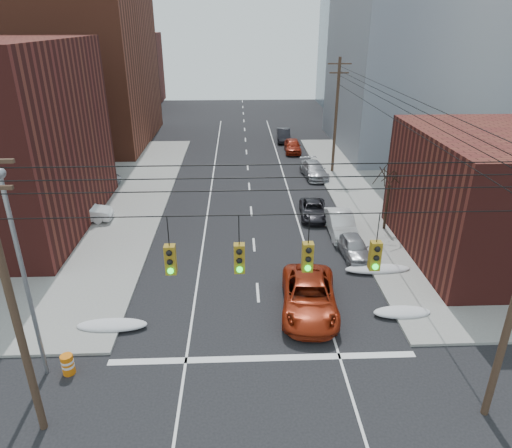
{
  "coord_description": "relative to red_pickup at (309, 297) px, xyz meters",
  "views": [
    {
      "loc": [
        -0.99,
        -9.9,
        14.09
      ],
      "look_at": [
        0.01,
        14.79,
        3.0
      ],
      "focal_mm": 32.0,
      "sensor_mm": 36.0,
      "label": 1
    }
  ],
  "objects": [
    {
      "name": "building_brick_tall",
      "position": [
        -26.62,
        37.82,
        14.15
      ],
      "size": [
        24.0,
        20.0,
        30.0
      ],
      "primitive_type": "cube",
      "color": "brown",
      "rests_on": "ground"
    },
    {
      "name": "snow_nw",
      "position": [
        -10.02,
        -1.18,
        -0.64
      ],
      "size": [
        3.5,
        1.08,
        0.42
      ],
      "primitive_type": "ellipsoid",
      "color": "silver",
      "rests_on": "ground"
    },
    {
      "name": "utility_pole_far",
      "position": [
        5.88,
        23.82,
        4.94
      ],
      "size": [
        2.2,
        0.28,
        11.0
      ],
      "color": "#473323",
      "rests_on": "ground"
    },
    {
      "name": "building_office",
      "position": [
        19.38,
        33.82,
        11.65
      ],
      "size": [
        22.0,
        20.0,
        25.0
      ],
      "primitive_type": "cube",
      "color": "gray",
      "rests_on": "ground"
    },
    {
      "name": "parked_car_a",
      "position": [
        3.78,
        5.93,
        -0.16
      ],
      "size": [
        1.92,
        4.14,
        1.37
      ],
      "primitive_type": "imported",
      "rotation": [
        0.0,
        0.0,
        0.08
      ],
      "color": "#A1A0A5",
      "rests_on": "ground"
    },
    {
      "name": "snow_east_far",
      "position": [
        4.78,
        3.82,
        -0.64
      ],
      "size": [
        4.0,
        1.08,
        0.42
      ],
      "primitive_type": "ellipsoid",
      "color": "silver",
      "rests_on": "ground"
    },
    {
      "name": "building_brick_far",
      "position": [
        -28.62,
        63.82,
        5.15
      ],
      "size": [
        22.0,
        18.0,
        12.0
      ],
      "primitive_type": "cube",
      "color": "#4F1B17",
      "rests_on": "ground"
    },
    {
      "name": "parked_car_f",
      "position": [
        2.18,
        36.9,
        -0.09
      ],
      "size": [
        1.84,
        4.7,
        1.53
      ],
      "primitive_type": "imported",
      "rotation": [
        0.0,
        0.0,
        -0.05
      ],
      "color": "black",
      "rests_on": "ground"
    },
    {
      "name": "parked_car_d",
      "position": [
        3.78,
        22.34,
        -0.13
      ],
      "size": [
        2.55,
        5.17,
        1.45
      ],
      "primitive_type": "imported",
      "rotation": [
        0.0,
        0.0,
        0.11
      ],
      "color": "#A8A8AC",
      "rests_on": "ground"
    },
    {
      "name": "building_glass",
      "position": [
        21.38,
        59.82,
        10.15
      ],
      "size": [
        20.0,
        18.0,
        22.0
      ],
      "primitive_type": "cube",
      "color": "gray",
      "rests_on": "ground"
    },
    {
      "name": "construction_barrel",
      "position": [
        -11.12,
        -4.28,
        -0.36
      ],
      "size": [
        0.71,
        0.71,
        0.95
      ],
      "rotation": [
        0.0,
        0.0,
        0.42
      ],
      "color": "orange",
      "rests_on": "ground"
    },
    {
      "name": "street_light",
      "position": [
        -12.12,
        -4.18,
        4.69
      ],
      "size": [
        0.44,
        0.44,
        9.32
      ],
      "color": "gray",
      "rests_on": "ground"
    },
    {
      "name": "lot_car_b",
      "position": [
        -16.64,
        20.58,
        -0.09
      ],
      "size": [
        4.42,
        2.12,
        1.21
      ],
      "primitive_type": "imported",
      "rotation": [
        0.0,
        0.0,
        1.59
      ],
      "color": "#B0B0B5",
      "rests_on": "sidewalk_nw"
    },
    {
      "name": "parked_car_b",
      "position": [
        3.63,
        9.27,
        -0.06
      ],
      "size": [
        1.71,
        4.81,
        1.58
      ],
      "primitive_type": "imported",
      "rotation": [
        0.0,
        0.0,
        -0.01
      ],
      "color": "silver",
      "rests_on": "ground"
    },
    {
      "name": "red_pickup",
      "position": [
        0.0,
        0.0,
        0.0
      ],
      "size": [
        3.41,
        6.36,
        1.7
      ],
      "primitive_type": "imported",
      "rotation": [
        0.0,
        0.0,
        -0.1
      ],
      "color": "maroon",
      "rests_on": "ground"
    },
    {
      "name": "lot_car_d",
      "position": [
        -19.06,
        19.93,
        -0.06
      ],
      "size": [
        3.78,
        1.55,
        1.28
      ],
      "primitive_type": "imported",
      "rotation": [
        0.0,
        0.0,
        1.58
      ],
      "color": "silver",
      "rests_on": "sidewalk_nw"
    },
    {
      "name": "traffic_signals",
      "position": [
        -2.52,
        -7.21,
        6.32
      ],
      "size": [
        17.0,
        0.42,
        2.02
      ],
      "color": "black",
      "rests_on": "ground"
    },
    {
      "name": "lot_car_a",
      "position": [
        -15.39,
        12.07,
        0.02
      ],
      "size": [
        4.4,
        1.62,
        1.44
      ],
      "primitive_type": "imported",
      "rotation": [
        0.0,
        0.0,
        1.59
      ],
      "color": "silver",
      "rests_on": "sidewalk_nw"
    },
    {
      "name": "snow_ne",
      "position": [
        4.78,
        -0.68,
        -0.64
      ],
      "size": [
        3.0,
        1.08,
        0.42
      ],
      "primitive_type": "ellipsoid",
      "color": "silver",
      "rests_on": "ground"
    },
    {
      "name": "bare_tree",
      "position": [
        6.97,
        9.81,
        1.47
      ],
      "size": [
        2.09,
        2.2,
        4.93
      ],
      "color": "black",
      "rests_on": "ground"
    },
    {
      "name": "parked_car_c",
      "position": [
        2.18,
        12.43,
        -0.24
      ],
      "size": [
        2.34,
        4.52,
        1.22
      ],
      "primitive_type": "imported",
      "rotation": [
        0.0,
        0.0,
        -0.07
      ],
      "color": "black",
      "rests_on": "ground"
    },
    {
      "name": "utility_pole_left",
      "position": [
        -11.12,
        -7.18,
        4.94
      ],
      "size": [
        2.2,
        0.28,
        11.0
      ],
      "color": "#473323",
      "rests_on": "ground"
    },
    {
      "name": "parked_car_e",
      "position": [
        2.74,
        31.52,
        -0.08
      ],
      "size": [
        2.0,
        4.57,
        1.53
      ],
      "primitive_type": "imported",
      "rotation": [
        0.0,
        0.0,
        -0.04
      ],
      "color": "maroon",
      "rests_on": "ground"
    }
  ]
}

